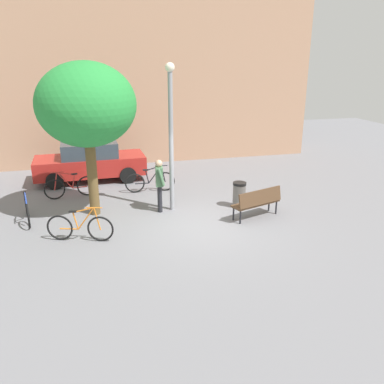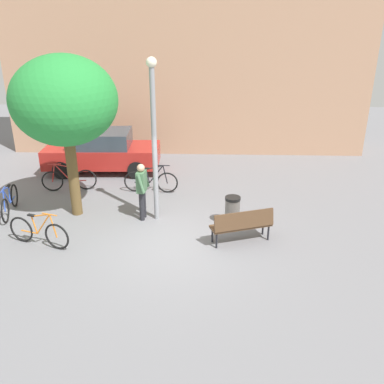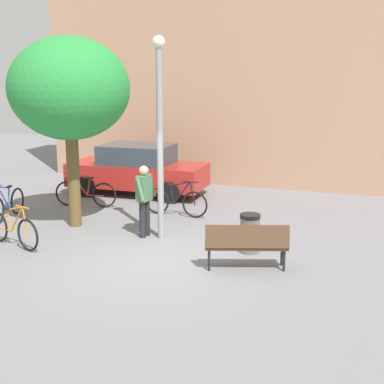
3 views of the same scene
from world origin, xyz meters
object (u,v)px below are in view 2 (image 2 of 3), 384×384
object	(u,v)px
person_by_lamppost	(142,188)
parked_car_red	(102,151)
lamppost	(154,132)
bicycle_red	(69,180)
trash_bin	(232,211)
plaza_tree	(64,101)
bicycle_black	(151,181)
park_bench	(242,224)
bicycle_orange	(39,232)
bicycle_blue	(10,202)

from	to	relation	value
person_by_lamppost	parked_car_red	world-z (taller)	person_by_lamppost
lamppost	parked_car_red	xyz separation A→B (m)	(-2.47, 3.97, -1.82)
lamppost	bicycle_red	size ratio (longest dim) A/B	2.52
trash_bin	parked_car_red	bearing A→B (deg)	137.42
plaza_tree	bicycle_black	xyz separation A→B (m)	(2.01, 1.72, -2.95)
park_bench	bicycle_orange	world-z (taller)	bicycle_orange
bicycle_orange	park_bench	bearing A→B (deg)	3.68
trash_bin	plaza_tree	bearing A→B (deg)	173.45
bicycle_red	bicycle_black	world-z (taller)	same
bicycle_red	bicycle_blue	world-z (taller)	same
bicycle_red	lamppost	bearing A→B (deg)	-32.34
bicycle_blue	bicycle_black	bearing A→B (deg)	24.67
bicycle_red	parked_car_red	xyz separation A→B (m)	(0.71, 1.95, 0.39)
park_bench	bicycle_blue	distance (m)	6.89
lamppost	park_bench	size ratio (longest dim) A/B	2.71
bicycle_orange	parked_car_red	bearing A→B (deg)	86.54
park_bench	bicycle_red	distance (m)	6.47
lamppost	parked_car_red	bearing A→B (deg)	121.93
bicycle_orange	parked_car_red	size ratio (longest dim) A/B	0.41
person_by_lamppost	park_bench	distance (m)	3.08
park_bench	bicycle_black	world-z (taller)	bicycle_black
bicycle_red	bicycle_orange	distance (m)	3.70
person_by_lamppost	bicycle_black	world-z (taller)	person_by_lamppost
bicycle_black	trash_bin	size ratio (longest dim) A/B	2.17
bicycle_black	bicycle_orange	bearing A→B (deg)	-123.65
park_bench	bicycle_orange	distance (m)	5.19
park_bench	plaza_tree	bearing A→B (deg)	161.86
person_by_lamppost	bicycle_blue	distance (m)	4.02
bicycle_black	bicycle_blue	distance (m)	4.36
bicycle_black	bicycle_blue	world-z (taller)	same
lamppost	bicycle_blue	xyz separation A→B (m)	(-4.37, 0.13, -2.21)
park_bench	trash_bin	xyz separation A→B (m)	(-0.19, 1.04, -0.13)
trash_bin	bicycle_orange	bearing A→B (deg)	-164.61
park_bench	bicycle_black	size ratio (longest dim) A/B	0.92
park_bench	bicycle_blue	xyz separation A→B (m)	(-6.73, 1.47, -0.16)
park_bench	bicycle_red	size ratio (longest dim) A/B	0.93
park_bench	parked_car_red	xyz separation A→B (m)	(-4.83, 5.30, 0.23)
lamppost	bicycle_red	bearing A→B (deg)	147.66
bicycle_red	trash_bin	size ratio (longest dim) A/B	2.15
plaza_tree	parked_car_red	size ratio (longest dim) A/B	1.07
bicycle_orange	bicycle_blue	bearing A→B (deg)	130.84
plaza_tree	trash_bin	bearing A→B (deg)	-6.55
bicycle_blue	parked_car_red	distance (m)	4.29
lamppost	trash_bin	xyz separation A→B (m)	(2.16, -0.29, -2.17)
plaza_tree	bicycle_black	world-z (taller)	plaza_tree
bicycle_black	plaza_tree	bearing A→B (deg)	-139.30
bicycle_orange	person_by_lamppost	bearing A→B (deg)	34.20
lamppost	bicycle_red	world-z (taller)	lamppost
bicycle_red	trash_bin	bearing A→B (deg)	-23.35
plaza_tree	person_by_lamppost	bearing A→B (deg)	-7.13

